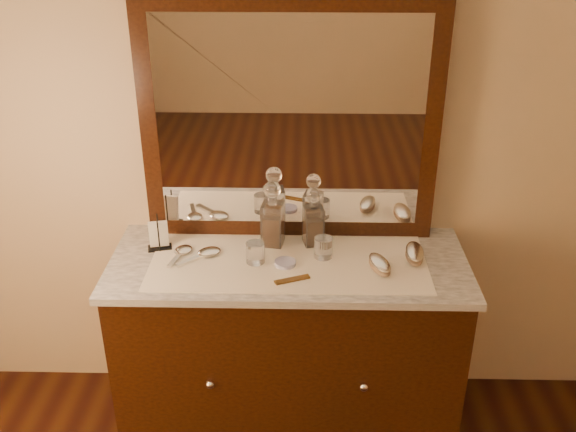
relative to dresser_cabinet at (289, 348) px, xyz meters
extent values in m
plane|color=tan|center=(0.00, 0.29, 0.99)|extent=(4.50, 4.50, 0.00)
cube|color=black|center=(0.00, 0.00, 0.00)|extent=(1.40, 0.55, 0.82)
cube|color=black|center=(0.00, 0.00, -0.37)|extent=(1.46, 0.59, 0.08)
sphere|color=silver|center=(-0.30, -0.28, 0.04)|extent=(0.04, 0.04, 0.04)
sphere|color=silver|center=(0.30, -0.28, 0.04)|extent=(0.04, 0.04, 0.04)
cube|color=white|center=(0.00, 0.00, 0.42)|extent=(1.44, 0.59, 0.03)
cube|color=black|center=(0.00, 0.25, 0.94)|extent=(1.20, 0.08, 1.00)
cube|color=white|center=(0.00, 0.21, 0.94)|extent=(1.06, 0.01, 0.86)
cube|color=white|center=(0.00, -0.02, 0.44)|extent=(1.10, 0.45, 0.00)
cylinder|color=white|center=(-0.01, -0.04, 0.45)|extent=(0.10, 0.10, 0.01)
cube|color=brown|center=(0.02, -0.16, 0.45)|extent=(0.14, 0.08, 0.01)
cube|color=black|center=(-0.54, 0.09, 0.44)|extent=(0.11, 0.08, 0.01)
cylinder|color=black|center=(-0.53, 0.06, 0.51)|extent=(0.01, 0.01, 0.15)
cylinder|color=black|center=(-0.54, 0.11, 0.51)|extent=(0.01, 0.01, 0.15)
cube|color=white|center=(-0.54, 0.09, 0.51)|extent=(0.08, 0.05, 0.12)
cube|color=brown|center=(-0.07, 0.13, 0.51)|extent=(0.08, 0.08, 0.13)
cube|color=white|center=(-0.07, 0.13, 0.54)|extent=(0.10, 0.10, 0.18)
cylinder|color=white|center=(-0.07, 0.13, 0.64)|extent=(0.04, 0.04, 0.03)
sphere|color=white|center=(-0.07, 0.13, 0.69)|extent=(0.08, 0.08, 0.07)
cube|color=brown|center=(0.10, 0.14, 0.50)|extent=(0.08, 0.08, 0.12)
cube|color=white|center=(0.10, 0.14, 0.53)|extent=(0.09, 0.09, 0.17)
cylinder|color=white|center=(0.10, 0.14, 0.62)|extent=(0.04, 0.04, 0.03)
sphere|color=white|center=(0.10, 0.14, 0.67)|extent=(0.08, 0.08, 0.06)
ellipsoid|color=#8E7057|center=(0.36, -0.07, 0.46)|extent=(0.11, 0.17, 0.02)
ellipsoid|color=silver|center=(0.36, -0.07, 0.47)|extent=(0.11, 0.17, 0.02)
ellipsoid|color=#8E7057|center=(0.51, 0.02, 0.46)|extent=(0.08, 0.17, 0.02)
ellipsoid|color=silver|center=(0.51, 0.02, 0.48)|extent=(0.08, 0.17, 0.02)
ellipsoid|color=silver|center=(-0.43, 0.05, 0.45)|extent=(0.09, 0.10, 0.02)
cube|color=silver|center=(-0.45, -0.02, 0.45)|extent=(0.05, 0.12, 0.01)
ellipsoid|color=silver|center=(-0.33, 0.04, 0.45)|extent=(0.13, 0.13, 0.02)
cube|color=silver|center=(-0.39, -0.02, 0.45)|extent=(0.11, 0.11, 0.01)
cylinder|color=white|center=(0.14, 0.03, 0.49)|extent=(0.08, 0.08, 0.08)
cylinder|color=white|center=(-0.13, -0.02, 0.49)|extent=(0.08, 0.08, 0.08)
camera|label=1|loc=(0.05, -2.22, 1.76)|focal=39.93mm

